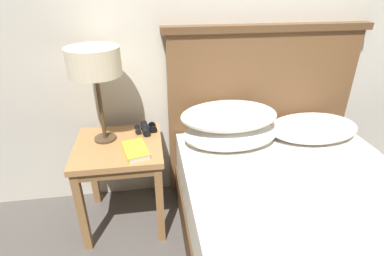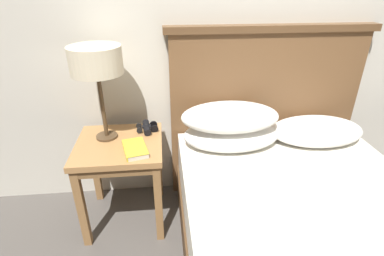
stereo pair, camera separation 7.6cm
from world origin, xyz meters
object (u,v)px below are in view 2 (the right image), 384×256
(nightstand, at_px, (120,155))
(table_lamp, at_px, (96,62))
(book_on_nightstand, at_px, (135,149))
(bed, at_px, (309,241))
(binoculars_pair, at_px, (147,127))

(nightstand, height_order, table_lamp, table_lamp)
(table_lamp, distance_m, book_on_nightstand, 0.52)
(bed, distance_m, binoculars_pair, 1.13)
(nightstand, height_order, book_on_nightstand, book_on_nightstand)
(bed, height_order, book_on_nightstand, bed)
(table_lamp, xyz_separation_m, book_on_nightstand, (0.18, -0.18, -0.45))
(table_lamp, height_order, binoculars_pair, table_lamp)
(binoculars_pair, bearing_deg, nightstand, -139.79)
(book_on_nightstand, distance_m, binoculars_pair, 0.26)
(book_on_nightstand, bearing_deg, nightstand, 133.15)
(bed, bearing_deg, binoculars_pair, 137.34)
(nightstand, xyz_separation_m, book_on_nightstand, (0.10, -0.11, 0.10))
(table_lamp, distance_m, binoculars_pair, 0.51)
(nightstand, bearing_deg, binoculars_pair, 40.21)
(book_on_nightstand, bearing_deg, binoculars_pair, 76.14)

